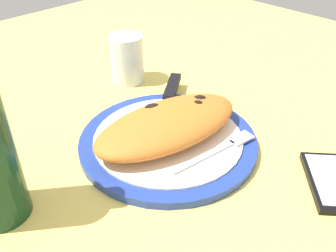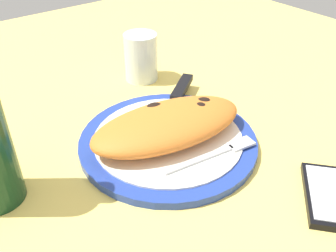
{
  "view_description": "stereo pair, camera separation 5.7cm",
  "coord_description": "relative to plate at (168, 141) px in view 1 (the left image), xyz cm",
  "views": [
    {
      "loc": [
        -33.32,
        -33.36,
        36.15
      ],
      "look_at": [
        0.0,
        0.0,
        3.57
      ],
      "focal_mm": 40.06,
      "sensor_mm": 36.0,
      "label": 1
    },
    {
      "loc": [
        -29.03,
        -37.16,
        36.15
      ],
      "look_at": [
        0.0,
        0.0,
        3.57
      ],
      "focal_mm": 40.06,
      "sensor_mm": 36.0,
      "label": 2
    }
  ],
  "objects": [
    {
      "name": "ground_plane",
      "position": [
        0.0,
        0.0,
        -2.25
      ],
      "size": [
        150.0,
        150.0,
        3.0
      ],
      "primitive_type": "cube",
      "color": "#EACC60"
    },
    {
      "name": "calzone",
      "position": [
        0.02,
        0.06,
        3.09
      ],
      "size": [
        26.3,
        15.53,
        4.51
      ],
      "color": "orange",
      "rests_on": "plate"
    },
    {
      "name": "water_glass",
      "position": [
        9.66,
        21.2,
        3.46
      ],
      "size": [
        6.61,
        6.61,
        9.55
      ],
      "color": "silver",
      "rests_on": "ground_plane"
    },
    {
      "name": "plate",
      "position": [
        0.0,
        0.0,
        0.0
      ],
      "size": [
        27.83,
        27.83,
        1.57
      ],
      "color": "#233D99",
      "rests_on": "ground_plane"
    },
    {
      "name": "knife",
      "position": [
        8.47,
        8.15,
        1.31
      ],
      "size": [
        19.93,
        14.73,
        1.2
      ],
      "color": "silver",
      "rests_on": "plate"
    },
    {
      "name": "smartphone",
      "position": [
        9.55,
        -22.46,
        -0.19
      ],
      "size": [
        12.89,
        12.33,
        1.16
      ],
      "color": "black",
      "rests_on": "ground_plane"
    },
    {
      "name": "fork",
      "position": [
        3.18,
        -7.87,
        1.03
      ],
      "size": [
        15.65,
        3.78,
        0.4
      ],
      "color": "silver",
      "rests_on": "plate"
    }
  ]
}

